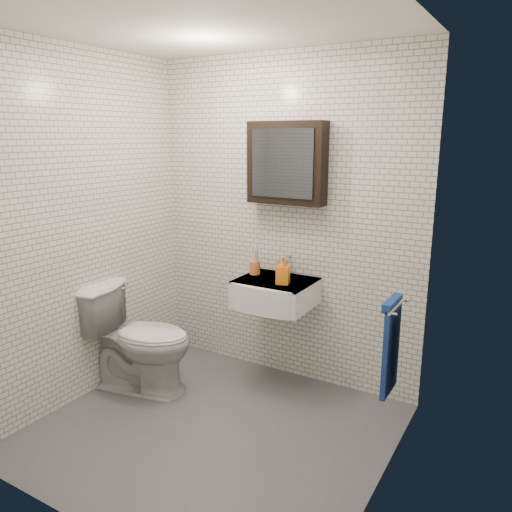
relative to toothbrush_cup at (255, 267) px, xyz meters
The scene contains 9 objects.
ground 1.24m from the toothbrush_cup, 78.77° to the right, with size 2.20×2.00×0.01m, color #4B4D53.
room_shell 1.01m from the toothbrush_cup, 78.77° to the right, with size 2.22×2.02×2.51m.
washbasin 0.28m from the toothbrush_cup, 24.18° to the right, with size 0.55×0.50×0.20m.
faucet 0.24m from the toothbrush_cup, 24.98° to the left, with size 0.06×0.20×0.15m.
mirror_cabinet 0.83m from the toothbrush_cup, 24.14° to the left, with size 0.60×0.15×0.60m.
towel_rail 1.31m from the toothbrush_cup, 21.66° to the right, with size 0.09×0.30×0.58m.
toothbrush_cup is the anchor object (origin of this frame).
soap_bottle 0.33m from the toothbrush_cup, 20.91° to the right, with size 0.09×0.09×0.20m, color orange.
toilet 1.03m from the toothbrush_cup, 134.87° to the right, with size 0.46×0.81×0.82m, color silver.
Camera 1 is at (1.73, -2.38, 1.90)m, focal length 35.00 mm.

